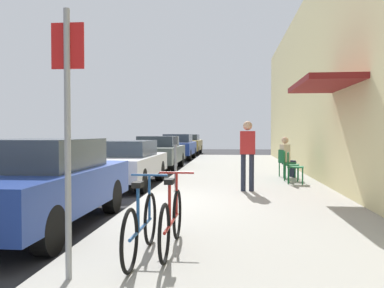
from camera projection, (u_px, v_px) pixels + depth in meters
ground_plane at (135, 208)px, 8.29m from camera, size 60.00×60.00×0.00m
sidewalk_slab at (242, 192)px, 10.06m from camera, size 4.50×32.00×0.12m
building_facade at (343, 67)px, 9.74m from camera, size 1.40×32.00×6.23m
parked_car_0 at (39, 182)px, 6.50m from camera, size 1.80×4.40×1.44m
parked_car_1 at (125, 162)px, 11.71m from camera, size 1.80×4.40×1.31m
parked_car_2 at (158, 152)px, 17.16m from camera, size 1.80×4.40×1.40m
parked_car_3 at (178, 146)px, 23.50m from camera, size 1.80×4.40×1.46m
parked_car_4 at (188, 144)px, 28.98m from camera, size 1.80×4.40×1.42m
parking_meter at (176, 157)px, 11.11m from camera, size 0.12×0.10×1.32m
street_sign at (68, 122)px, 3.88m from camera, size 0.32×0.06×2.60m
bicycle_0 at (141, 226)px, 4.60m from camera, size 0.46×1.71×0.90m
bicycle_1 at (171, 220)px, 4.90m from camera, size 0.46×1.71×0.90m
cafe_chair_0 at (293, 166)px, 11.30m from camera, size 0.51×0.51×0.87m
cafe_chair_1 at (289, 163)px, 12.07m from camera, size 0.52×0.52×0.87m
cafe_chair_2 at (285, 161)px, 12.93m from camera, size 0.54×0.54×0.87m
seated_patron_2 at (287, 155)px, 12.94m from camera, size 0.49×0.44×1.29m
pedestrian_standing at (247, 150)px, 9.82m from camera, size 0.36×0.22×1.70m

